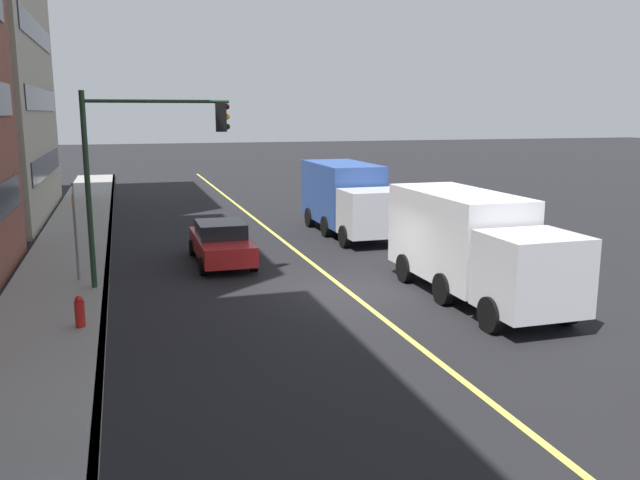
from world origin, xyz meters
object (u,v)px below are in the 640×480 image
truck_white (472,243)px  street_sign_post (75,226)px  traffic_light_mast (143,155)px  fire_hydrant (80,314)px  car_red (221,242)px  truck_blue (348,197)px

truck_white → street_sign_post: size_ratio=2.33×
truck_white → traffic_light_mast: size_ratio=1.25×
traffic_light_mast → fire_hydrant: size_ratio=6.31×
fire_hydrant → truck_white: bearing=-90.0°
car_red → fire_hydrant: bearing=145.9°
traffic_light_mast → truck_white: bearing=-113.1°
truck_white → fire_hydrant: truck_white is taller
truck_blue → fire_hydrant: truck_blue is taller
fire_hydrant → truck_blue: bearing=-44.8°
street_sign_post → fire_hydrant: street_sign_post is taller
fire_hydrant → street_sign_post: bearing=3.6°
street_sign_post → truck_blue: bearing=-61.8°
car_red → street_sign_post: street_sign_post is taller
car_red → street_sign_post: (-1.68, 4.74, 1.11)m
traffic_light_mast → car_red: bearing=-43.8°
truck_white → fire_hydrant: (0.00, 10.71, -1.15)m
car_red → fire_hydrant: 7.92m
car_red → truck_blue: (4.23, -6.26, 0.88)m
street_sign_post → fire_hydrant: bearing=-176.4°
street_sign_post → truck_white: bearing=-113.9°
car_red → traffic_light_mast: (-2.75, 2.63, 3.32)m
truck_blue → street_sign_post: bearing=118.2°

